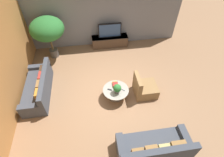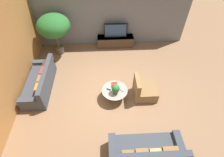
# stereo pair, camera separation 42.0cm
# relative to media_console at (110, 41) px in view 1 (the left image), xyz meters

# --- Properties ---
(ground_plane) EXTENTS (24.00, 24.00, 0.00)m
(ground_plane) POSITION_rel_media_console_xyz_m (-0.38, -2.94, -0.27)
(ground_plane) COLOR #8C6647
(back_wall_stone) EXTENTS (7.40, 0.12, 3.00)m
(back_wall_stone) POSITION_rel_media_console_xyz_m (-0.38, 0.32, 1.23)
(back_wall_stone) COLOR slate
(back_wall_stone) RESTS_ON ground
(side_wall_left) EXTENTS (0.12, 7.40, 3.00)m
(side_wall_left) POSITION_rel_media_console_xyz_m (-3.64, -2.74, 1.23)
(side_wall_left) COLOR #B2753D
(side_wall_left) RESTS_ON ground
(media_console) EXTENTS (1.71, 0.50, 0.51)m
(media_console) POSITION_rel_media_console_xyz_m (0.00, 0.00, 0.00)
(media_console) COLOR #473323
(media_console) RESTS_ON ground
(television) EXTENTS (1.07, 0.13, 0.68)m
(television) POSITION_rel_media_console_xyz_m (0.00, -0.00, 0.58)
(television) COLOR black
(television) RESTS_ON media_console
(coffee_table) EXTENTS (0.92, 0.92, 0.41)m
(coffee_table) POSITION_rel_media_console_xyz_m (-0.23, -3.20, 0.02)
(coffee_table) COLOR #756656
(coffee_table) RESTS_ON ground
(couch_by_wall) EXTENTS (0.84, 2.12, 0.84)m
(couch_by_wall) POSITION_rel_media_console_xyz_m (-2.97, -2.60, 0.02)
(couch_by_wall) COLOR #3D424C
(couch_by_wall) RESTS_ON ground
(couch_near_entry) EXTENTS (2.02, 0.84, 0.84)m
(couch_near_entry) POSITION_rel_media_console_xyz_m (0.49, -5.34, 0.02)
(couch_near_entry) COLOR #3D424C
(couch_near_entry) RESTS_ON ground
(armchair_wicker) EXTENTS (0.80, 0.76, 0.86)m
(armchair_wicker) POSITION_rel_media_console_xyz_m (0.82, -3.17, 0.01)
(armchair_wicker) COLOR olive
(armchair_wicker) RESTS_ON ground
(potted_palm_tall) EXTENTS (1.38, 1.38, 1.86)m
(potted_palm_tall) POSITION_rel_media_console_xyz_m (-2.63, -0.41, 1.09)
(potted_palm_tall) COLOR #514C47
(potted_palm_tall) RESTS_ON ground
(potted_plant_tabletop) EXTENTS (0.28, 0.28, 0.35)m
(potted_plant_tabletop) POSITION_rel_media_console_xyz_m (-0.21, -3.32, 0.34)
(potted_plant_tabletop) COLOR #514C47
(potted_plant_tabletop) RESTS_ON coffee_table
(book_stack) EXTENTS (0.21, 0.29, 0.07)m
(book_stack) POSITION_rel_media_console_xyz_m (-0.22, -2.97, 0.18)
(book_stack) COLOR gold
(book_stack) RESTS_ON coffee_table
(remote_black) EXTENTS (0.16, 0.11, 0.02)m
(remote_black) POSITION_rel_media_console_xyz_m (-0.44, -3.18, 0.16)
(remote_black) COLOR black
(remote_black) RESTS_ON coffee_table
(remote_silver) EXTENTS (0.15, 0.14, 0.02)m
(remote_silver) POSITION_rel_media_console_xyz_m (0.02, -3.24, 0.16)
(remote_silver) COLOR gray
(remote_silver) RESTS_ON coffee_table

